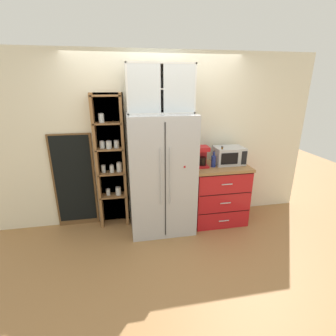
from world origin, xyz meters
TOP-DOWN VIEW (x-y plane):
  - ground_plane at (0.00, 0.00)m, footprint 10.61×10.61m
  - wall_back_cream at (0.00, 0.40)m, footprint 4.92×0.10m
  - refrigerator at (0.00, 0.01)m, footprint 0.92×0.70m
  - pantry_shelf_column at (-0.71, 0.30)m, footprint 0.46×0.25m
  - counter_cabinet at (0.91, 0.05)m, footprint 0.85×0.62m
  - microwave at (1.06, 0.10)m, footprint 0.44×0.33m
  - coffee_maker at (0.61, 0.06)m, footprint 0.17×0.20m
  - mug_sage at (0.91, 0.01)m, footprint 0.11×0.07m
  - bottle_cobalt at (0.78, 0.00)m, footprint 0.07×0.07m
  - bottle_amber at (0.91, 0.01)m, footprint 0.07×0.07m
  - upper_cabinet at (0.00, 0.06)m, footprint 0.88×0.32m
  - chalkboard_menu at (-1.26, 0.33)m, footprint 0.60×0.04m

SIDE VIEW (x-z plane):
  - ground_plane at x=0.00m, z-range 0.00..0.00m
  - counter_cabinet at x=0.91m, z-range 0.00..0.93m
  - chalkboard_menu at x=-1.26m, z-range 0.00..1.44m
  - refrigerator at x=0.00m, z-range 0.00..1.73m
  - mug_sage at x=0.91m, z-range 0.93..1.02m
  - pantry_shelf_column at x=-0.71m, z-range 0.02..2.01m
  - bottle_cobalt at x=0.78m, z-range 0.91..1.16m
  - microwave at x=1.06m, z-range 0.93..1.19m
  - bottle_amber at x=0.91m, z-range 0.91..1.21m
  - coffee_maker at x=0.61m, z-range 0.93..1.24m
  - wall_back_cream at x=0.00m, z-range 0.00..2.55m
  - upper_cabinet at x=0.00m, z-range 1.73..2.35m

